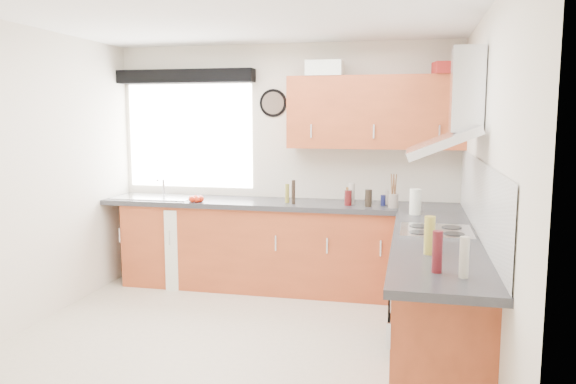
% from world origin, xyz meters
% --- Properties ---
extents(ground_plane, '(3.60, 3.60, 0.00)m').
position_xyz_m(ground_plane, '(0.00, 0.00, 0.00)').
color(ground_plane, beige).
extents(ceiling, '(3.60, 3.60, 0.02)m').
position_xyz_m(ceiling, '(0.00, 0.00, 2.50)').
color(ceiling, white).
rests_on(ceiling, wall_back).
extents(wall_back, '(3.60, 0.02, 2.50)m').
position_xyz_m(wall_back, '(0.00, 1.80, 1.25)').
color(wall_back, silver).
rests_on(wall_back, ground_plane).
extents(wall_front, '(3.60, 0.02, 2.50)m').
position_xyz_m(wall_front, '(0.00, -1.80, 1.25)').
color(wall_front, silver).
rests_on(wall_front, ground_plane).
extents(wall_left, '(0.02, 3.60, 2.50)m').
position_xyz_m(wall_left, '(-1.80, 0.00, 1.25)').
color(wall_left, silver).
rests_on(wall_left, ground_plane).
extents(wall_right, '(0.02, 3.60, 2.50)m').
position_xyz_m(wall_right, '(1.80, 0.00, 1.25)').
color(wall_right, silver).
rests_on(wall_right, ground_plane).
extents(window, '(1.40, 0.02, 1.10)m').
position_xyz_m(window, '(-1.05, 1.79, 1.55)').
color(window, silver).
rests_on(window, wall_back).
extents(window_blind, '(1.50, 0.18, 0.14)m').
position_xyz_m(window_blind, '(-1.05, 1.70, 2.18)').
color(window_blind, black).
rests_on(window_blind, wall_back).
extents(splashback, '(0.01, 3.00, 0.54)m').
position_xyz_m(splashback, '(1.79, 0.30, 1.18)').
color(splashback, white).
rests_on(splashback, wall_right).
extents(base_cab_back, '(3.00, 0.58, 0.86)m').
position_xyz_m(base_cab_back, '(-0.10, 1.51, 0.43)').
color(base_cab_back, '#913C1D').
rests_on(base_cab_back, ground_plane).
extents(base_cab_corner, '(0.60, 0.60, 0.86)m').
position_xyz_m(base_cab_corner, '(1.50, 1.50, 0.43)').
color(base_cab_corner, '#913C1D').
rests_on(base_cab_corner, ground_plane).
extents(base_cab_right, '(0.58, 2.10, 0.86)m').
position_xyz_m(base_cab_right, '(1.51, 0.15, 0.43)').
color(base_cab_right, '#913C1D').
rests_on(base_cab_right, ground_plane).
extents(worktop_back, '(3.60, 0.62, 0.05)m').
position_xyz_m(worktop_back, '(0.00, 1.50, 0.89)').
color(worktop_back, '#26272B').
rests_on(worktop_back, base_cab_back).
extents(worktop_right, '(0.62, 2.42, 0.05)m').
position_xyz_m(worktop_right, '(1.50, 0.00, 0.89)').
color(worktop_right, '#26272B').
rests_on(worktop_right, base_cab_right).
extents(sink, '(0.84, 0.46, 0.10)m').
position_xyz_m(sink, '(-1.33, 1.50, 0.95)').
color(sink, silver).
rests_on(sink, worktop_back).
extents(oven, '(0.56, 0.58, 0.85)m').
position_xyz_m(oven, '(1.50, 0.30, 0.42)').
color(oven, black).
rests_on(oven, ground_plane).
extents(hob_plate, '(0.52, 0.52, 0.01)m').
position_xyz_m(hob_plate, '(1.50, 0.30, 0.92)').
color(hob_plate, silver).
rests_on(hob_plate, worktop_right).
extents(extractor_hood, '(0.52, 0.78, 0.66)m').
position_xyz_m(extractor_hood, '(1.60, 0.30, 1.77)').
color(extractor_hood, silver).
rests_on(extractor_hood, wall_right).
extents(upper_cabinets, '(1.70, 0.35, 0.70)m').
position_xyz_m(upper_cabinets, '(0.95, 1.62, 1.80)').
color(upper_cabinets, '#913C1D').
rests_on(upper_cabinets, wall_back).
extents(washing_machine, '(0.67, 0.66, 0.83)m').
position_xyz_m(washing_machine, '(-0.89, 1.52, 0.41)').
color(washing_machine, silver).
rests_on(washing_machine, ground_plane).
extents(wall_clock, '(0.29, 0.04, 0.29)m').
position_xyz_m(wall_clock, '(-0.12, 1.78, 1.90)').
color(wall_clock, black).
rests_on(wall_clock, wall_back).
extents(casserole, '(0.35, 0.25, 0.15)m').
position_xyz_m(casserole, '(0.46, 1.57, 2.22)').
color(casserole, silver).
rests_on(casserole, upper_cabinets).
extents(storage_box, '(0.27, 0.24, 0.11)m').
position_xyz_m(storage_box, '(1.60, 1.52, 2.20)').
color(storage_box, maroon).
rests_on(storage_box, upper_cabinets).
extents(utensil_pot, '(0.11, 0.11, 0.13)m').
position_xyz_m(utensil_pot, '(1.15, 1.35, 0.98)').
color(utensil_pot, gray).
rests_on(utensil_pot, worktop_back).
extents(kitchen_roll, '(0.12, 0.12, 0.22)m').
position_xyz_m(kitchen_roll, '(1.35, 1.04, 1.02)').
color(kitchen_roll, silver).
rests_on(kitchen_roll, worktop_right).
extents(tomato_cluster, '(0.17, 0.17, 0.06)m').
position_xyz_m(tomato_cluster, '(-0.79, 1.30, 0.94)').
color(tomato_cluster, red).
rests_on(tomato_cluster, worktop_back).
extents(jar_0, '(0.04, 0.04, 0.19)m').
position_xyz_m(jar_0, '(0.11, 1.45, 1.00)').
color(jar_0, olive).
rests_on(jar_0, worktop_back).
extents(jar_1, '(0.05, 0.05, 0.14)m').
position_xyz_m(jar_1, '(1.08, 1.56, 0.98)').
color(jar_1, '#AE9F94').
rests_on(jar_1, worktop_back).
extents(jar_2, '(0.06, 0.06, 0.21)m').
position_xyz_m(jar_2, '(0.75, 1.48, 1.01)').
color(jar_2, '#A4998B').
rests_on(jar_2, worktop_back).
extents(jar_3, '(0.07, 0.07, 0.15)m').
position_xyz_m(jar_3, '(0.72, 1.41, 0.98)').
color(jar_3, '#4F1011').
rests_on(jar_3, worktop_back).
extents(jar_4, '(0.07, 0.07, 0.16)m').
position_xyz_m(jar_4, '(0.72, 1.50, 0.99)').
color(jar_4, brown).
rests_on(jar_4, worktop_back).
extents(jar_5, '(0.05, 0.05, 0.10)m').
position_xyz_m(jar_5, '(1.05, 1.46, 0.96)').
color(jar_5, '#151948').
rests_on(jar_5, worktop_back).
extents(jar_6, '(0.07, 0.07, 0.16)m').
position_xyz_m(jar_6, '(0.92, 1.38, 0.99)').
color(jar_6, black).
rests_on(jar_6, worktop_back).
extents(jar_7, '(0.06, 0.06, 0.10)m').
position_xyz_m(jar_7, '(0.70, 1.52, 0.96)').
color(jar_7, maroon).
rests_on(jar_7, worktop_back).
extents(jar_8, '(0.04, 0.04, 0.24)m').
position_xyz_m(jar_8, '(0.19, 1.37, 1.03)').
color(jar_8, black).
rests_on(jar_8, worktop_back).
extents(bottle_0, '(0.07, 0.07, 0.24)m').
position_xyz_m(bottle_0, '(1.43, -0.41, 1.03)').
color(bottle_0, '#A79A39').
rests_on(bottle_0, worktop_right).
extents(bottle_1, '(0.06, 0.06, 0.23)m').
position_xyz_m(bottle_1, '(1.46, -0.83, 1.03)').
color(bottle_1, '#511117').
rests_on(bottle_1, worktop_right).
extents(bottle_2, '(0.05, 0.05, 0.22)m').
position_xyz_m(bottle_2, '(1.60, -0.90, 1.02)').
color(bottle_2, '#B3AA98').
rests_on(bottle_2, worktop_right).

